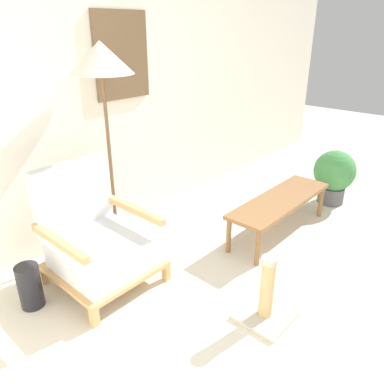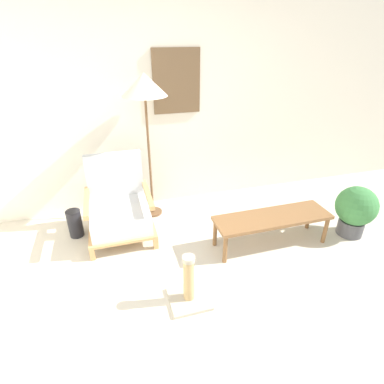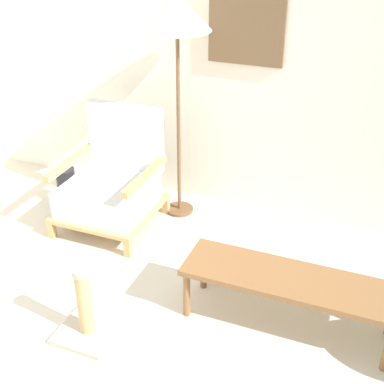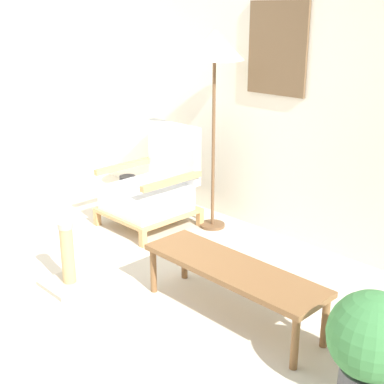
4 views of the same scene
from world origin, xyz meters
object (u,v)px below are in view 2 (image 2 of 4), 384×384
(coffee_table, at_px, (272,219))
(vase, at_px, (75,223))
(potted_plant, at_px, (356,209))
(scratching_post, at_px, (189,288))
(armchair, at_px, (119,208))
(floor_lamp, at_px, (145,90))

(coffee_table, relative_size, vase, 3.89)
(potted_plant, relative_size, scratching_post, 1.24)
(coffee_table, bearing_deg, armchair, 157.06)
(coffee_table, bearing_deg, potted_plant, -5.40)
(floor_lamp, distance_m, scratching_post, 2.04)
(potted_plant, bearing_deg, scratching_post, -168.28)
(vase, distance_m, potted_plant, 3.12)
(coffee_table, distance_m, scratching_post, 1.19)
(armchair, relative_size, scratching_post, 1.87)
(potted_plant, bearing_deg, vase, 164.31)
(coffee_table, height_order, potted_plant, potted_plant)
(floor_lamp, xyz_separation_m, vase, (-0.92, -0.24, -1.36))
(armchair, distance_m, coffee_table, 1.66)
(floor_lamp, xyz_separation_m, scratching_post, (0.05, -1.50, -1.38))
(scratching_post, bearing_deg, floor_lamp, 92.04)
(armchair, xyz_separation_m, potted_plant, (2.50, -0.74, -0.00))
(coffee_table, bearing_deg, vase, 159.68)
(coffee_table, bearing_deg, floor_lamp, 138.41)
(armchair, relative_size, potted_plant, 1.51)
(floor_lamp, relative_size, coffee_table, 1.36)
(scratching_post, bearing_deg, potted_plant, 11.72)
(armchair, distance_m, vase, 0.54)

